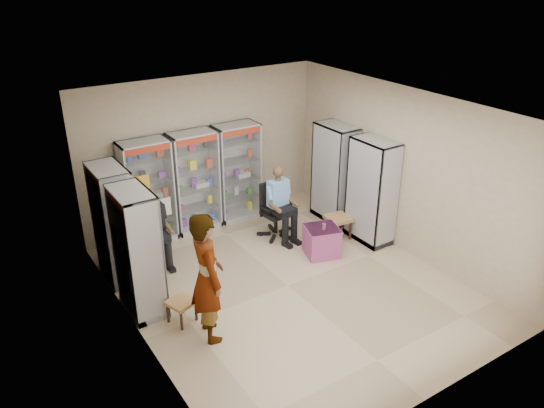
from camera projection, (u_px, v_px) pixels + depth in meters
floor at (288, 286)px, 8.83m from camera, size 6.00×6.00×0.00m
room_shell at (289, 176)px, 8.00m from camera, size 5.02×6.02×3.01m
cabinet_back_left at (148, 192)px, 9.84m from camera, size 0.90×0.50×2.00m
cabinet_back_mid at (194, 182)px, 10.31m from camera, size 0.90×0.50×2.00m
cabinet_back_right at (237, 172)px, 10.78m from camera, size 0.90×0.50×2.00m
cabinet_right_far at (334, 173)px, 10.72m from camera, size 0.90×0.50×2.00m
cabinet_right_near at (372, 191)px, 9.88m from camera, size 0.90×0.50×2.00m
cabinet_left_far at (114, 224)px, 8.68m from camera, size 0.90×0.50×2.00m
cabinet_left_near at (138, 253)px, 7.84m from camera, size 0.90×0.50×2.00m
wooden_chair at (152, 237)px, 9.39m from camera, size 0.42×0.42×0.94m
seated_customer at (152, 228)px, 9.27m from camera, size 0.44×0.60×1.34m
office_chair at (276, 210)px, 10.20m from camera, size 0.64×0.64×1.09m
seated_shopkeeper at (277, 204)px, 10.09m from camera, size 0.51×0.67×1.38m
pink_trunk at (322, 241)px, 9.65m from camera, size 0.71×0.69×0.55m
tea_glass at (324, 226)px, 9.46m from camera, size 0.07×0.07×0.11m
woven_stool_a at (338, 227)px, 10.27m from camera, size 0.49×0.49×0.44m
woven_stool_b at (182, 311)px, 7.90m from camera, size 0.46×0.46×0.37m
standing_man at (207, 277)px, 7.29m from camera, size 0.58×0.78×1.95m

